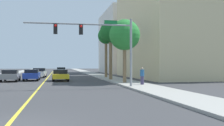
{
  "coord_description": "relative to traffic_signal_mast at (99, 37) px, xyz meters",
  "views": [
    {
      "loc": [
        1.62,
        -9.08,
        1.97
      ],
      "look_at": [
        8.04,
        23.58,
        2.2
      ],
      "focal_mm": 43.86,
      "sensor_mm": 36.0,
      "label": 1
    }
  ],
  "objects": [
    {
      "name": "ground",
      "position": [
        -4.95,
        28.42,
        -4.3
      ],
      "size": [
        192.0,
        192.0,
        0.0
      ],
      "primitive_type": "plane",
      "color": "#38383A"
    },
    {
      "name": "palm_far",
      "position": [
        3.67,
        17.6,
        1.85
      ],
      "size": [
        2.46,
        2.46,
        7.42
      ],
      "color": "brown",
      "rests_on": "sidewalk_right"
    },
    {
      "name": "palm_near",
      "position": [
        3.4,
        4.81,
        0.73
      ],
      "size": [
        3.2,
        3.2,
        6.54
      ],
      "color": "brown",
      "rests_on": "sidewalk_right"
    },
    {
      "name": "car_green",
      "position": [
        -2.83,
        34.57,
        -3.53
      ],
      "size": [
        2.02,
        4.53,
        1.48
      ],
      "rotation": [
        0.0,
        0.0,
        0.04
      ],
      "color": "#196638",
      "rests_on": "ground"
    },
    {
      "name": "lane_marking_center",
      "position": [
        -4.95,
        28.42,
        -4.29
      ],
      "size": [
        0.16,
        144.0,
        0.01
      ],
      "primitive_type": "cube",
      "color": "yellow",
      "rests_on": "ground"
    },
    {
      "name": "building_right_near",
      "position": [
        14.96,
        17.54,
        3.41
      ],
      "size": [
        14.39,
        22.47,
        15.42
      ],
      "primitive_type": "cube",
      "color": "beige",
      "rests_on": "ground"
    },
    {
      "name": "traffic_signal_mast",
      "position": [
        0.0,
        0.0,
        0.0
      ],
      "size": [
        8.96,
        0.36,
        5.76
      ],
      "color": "gray",
      "rests_on": "sidewalk_right"
    },
    {
      "name": "building_right_far",
      "position": [
        16.23,
        43.14,
        3.2
      ],
      "size": [
        16.95,
        20.45,
        15.0
      ],
      "primitive_type": "cube",
      "color": "silver",
      "rests_on": "ground"
    },
    {
      "name": "car_yellow",
      "position": [
        -3.11,
        11.62,
        -3.58
      ],
      "size": [
        2.06,
        4.48,
        1.4
      ],
      "rotation": [
        0.0,
        0.0,
        0.04
      ],
      "color": "gold",
      "rests_on": "ground"
    },
    {
      "name": "car_blue",
      "position": [
        -6.58,
        12.76,
        -3.56
      ],
      "size": [
        1.84,
        4.35,
        1.41
      ],
      "rotation": [
        0.0,
        0.0,
        0.0
      ],
      "color": "#1E389E",
      "rests_on": "ground"
    },
    {
      "name": "pedestrian",
      "position": [
        4.33,
        1.74,
        -3.36
      ],
      "size": [
        0.38,
        0.38,
        1.59
      ],
      "rotation": [
        0.0,
        0.0,
        2.46
      ],
      "color": "#3F3859",
      "rests_on": "sidewalk_right"
    },
    {
      "name": "sidewalk_right",
      "position": [
        3.93,
        28.42,
        -4.22
      ],
      "size": [
        3.1,
        168.0,
        0.15
      ],
      "primitive_type": "cube",
      "color": "#9E9B93",
      "rests_on": "ground"
    },
    {
      "name": "car_white",
      "position": [
        -6.19,
        20.59,
        -3.52
      ],
      "size": [
        2.01,
        4.16,
        1.49
      ],
      "rotation": [
        0.0,
        0.0,
        -0.05
      ],
      "color": "white",
      "rests_on": "ground"
    },
    {
      "name": "palm_mid",
      "position": [
        3.14,
        11.2,
        1.69
      ],
      "size": [
        2.72,
        2.72,
        7.36
      ],
      "color": "brown",
      "rests_on": "sidewalk_right"
    },
    {
      "name": "car_gray",
      "position": [
        -8.89,
        11.36,
        -3.57
      ],
      "size": [
        2.01,
        4.21,
        1.39
      ],
      "rotation": [
        0.0,
        0.0,
        0.03
      ],
      "color": "slate",
      "rests_on": "ground"
    }
  ]
}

